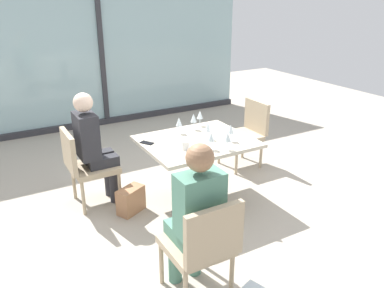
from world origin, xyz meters
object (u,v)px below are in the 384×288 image
Objects in this scene: person_front_left at (195,213)px; wine_glass_2 at (208,127)px; cell_phone_on_table at (147,143)px; wine_glass_3 at (179,122)px; wine_glass_0 at (200,115)px; wine_glass_5 at (227,137)px; handbag_0 at (131,200)px; chair_far_left at (85,163)px; dining_table_main at (197,156)px; chair_front_left at (203,244)px; coffee_cup at (185,145)px; wine_glass_1 at (231,129)px; person_far_left at (93,144)px; wine_glass_4 at (211,137)px; wine_glass_6 at (194,118)px; chair_far_right at (247,130)px.

person_front_left reaches higher than wine_glass_2.
wine_glass_3 is at bearing -17.80° from cell_phone_on_table.
person_front_left is 1.89m from wine_glass_0.
wine_glass_5 is at bearing 44.23° from person_front_left.
chair_far_left is at bearing 104.53° from handbag_0.
chair_front_left is at bearing -118.61° from dining_table_main.
coffee_cup is 0.86m from handbag_0.
chair_front_left is at bearing -132.21° from wine_glass_1.
person_far_left is 1.02m from coffee_cup.
chair_front_left is at bearing -129.25° from cell_phone_on_table.
wine_glass_1 is at bearing -3.29° from coffee_cup.
person_far_left reaches higher than chair_far_left.
wine_glass_2 reaches higher than chair_far_left.
wine_glass_4 is 0.63m from wine_glass_6.
cell_phone_on_table is (-0.63, 0.56, -0.13)m from wine_glass_5.
wine_glass_1 is (-0.79, -0.73, 0.37)m from chair_far_right.
wine_glass_5 is (-0.95, -0.91, 0.37)m from chair_far_right.
person_far_left is at bearing 169.48° from wine_glass_6.
chair_front_left is at bearing -120.13° from wine_glass_0.
person_far_left is 0.72m from handbag_0.
wine_glass_0 is at bearing -15.36° from cell_phone_on_table.
cell_phone_on_table is at bearing -167.64° from chair_far_right.
handbag_0 is at bearing -167.59° from wine_glass_3.
dining_table_main is at bearing -25.83° from chair_far_left.
coffee_cup is at bearing -43.26° from person_far_left.
wine_glass_6 is (0.01, 0.70, 0.00)m from wine_glass_5.
wine_glass_1 is 0.24m from wine_glass_5.
chair_far_left is at bearing 155.29° from wine_glass_2.
wine_glass_5 is (1.21, -0.91, 0.37)m from chair_far_left.
chair_front_left is at bearing -116.60° from handbag_0.
coffee_cup is at bearing 149.68° from wine_glass_5.
person_front_left reaches higher than coffee_cup.
wine_glass_5 is at bearing -100.53° from wine_glass_0.
wine_glass_2 is 0.62× the size of handbag_0.
wine_glass_0 and wine_glass_3 have the same top height.
chair_front_left is at bearing -90.00° from person_front_left.
wine_glass_4 is at bearing -112.35° from wine_glass_0.
wine_glass_2 is at bearing -37.73° from handbag_0.
wine_glass_6 is at bearing 85.92° from wine_glass_2.
wine_glass_4 reaches higher than dining_table_main.
wine_glass_4 is (-0.28, -0.69, 0.00)m from wine_glass_0.
wine_glass_0 is at bearing -170.73° from chair_far_right.
person_front_left reaches higher than wine_glass_1.
chair_front_left reaches higher than cell_phone_on_table.
chair_far_right is at bearing 12.08° from wine_glass_3.
person_front_left is at bearing -81.74° from person_far_left.
wine_glass_4 is at bearing 52.17° from person_front_left.
person_front_left reaches higher than wine_glass_0.
wine_glass_6 reaches higher than cell_phone_on_table.
chair_far_right is at bearing -18.51° from cell_phone_on_table.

